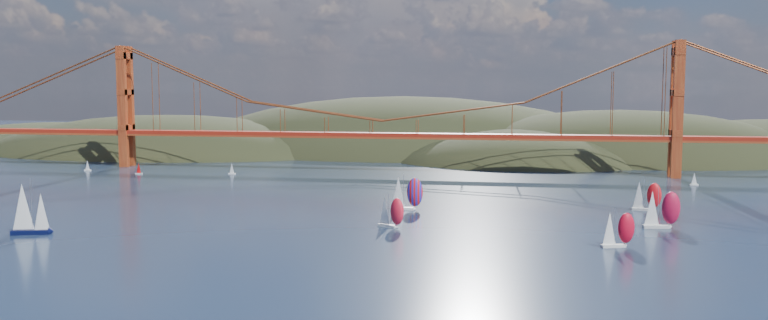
{
  "coord_description": "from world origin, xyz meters",
  "views": [
    {
      "loc": [
        58.58,
        -136.78,
        36.24
      ],
      "look_at": [
        17.05,
        90.0,
        13.86
      ],
      "focal_mm": 35.0,
      "sensor_mm": 36.0,
      "label": 1
    }
  ],
  "objects_px": {
    "sloop_navy": "(28,209)",
    "racer_1": "(617,229)",
    "racer_0": "(391,211)",
    "racer_rwb": "(406,193)",
    "racer_2": "(661,209)",
    "racer_3": "(646,196)"
  },
  "relations": [
    {
      "from": "sloop_navy",
      "to": "racer_1",
      "type": "xyz_separation_m",
      "value": [
        141.63,
        10.41,
        -1.98
      ]
    },
    {
      "from": "sloop_navy",
      "to": "racer_0",
      "type": "height_order",
      "value": "sloop_navy"
    },
    {
      "from": "sloop_navy",
      "to": "racer_0",
      "type": "relative_size",
      "value": 1.57
    },
    {
      "from": "sloop_navy",
      "to": "racer_1",
      "type": "bearing_deg",
      "value": -13.58
    },
    {
      "from": "racer_1",
      "to": "racer_rwb",
      "type": "relative_size",
      "value": 0.82
    },
    {
      "from": "racer_rwb",
      "to": "racer_2",
      "type": "bearing_deg",
      "value": -15.78
    },
    {
      "from": "racer_0",
      "to": "racer_2",
      "type": "bearing_deg",
      "value": 36.43
    },
    {
      "from": "racer_3",
      "to": "racer_rwb",
      "type": "height_order",
      "value": "racer_rwb"
    },
    {
      "from": "racer_2",
      "to": "racer_0",
      "type": "bearing_deg",
      "value": 179.97
    },
    {
      "from": "racer_1",
      "to": "racer_3",
      "type": "height_order",
      "value": "racer_3"
    },
    {
      "from": "racer_1",
      "to": "racer_rwb",
      "type": "xyz_separation_m",
      "value": [
        -55.16,
        42.87,
        0.93
      ]
    },
    {
      "from": "racer_rwb",
      "to": "racer_3",
      "type": "bearing_deg",
      "value": 7.2
    },
    {
      "from": "sloop_navy",
      "to": "racer_rwb",
      "type": "distance_m",
      "value": 101.57
    },
    {
      "from": "racer_1",
      "to": "racer_rwb",
      "type": "height_order",
      "value": "racer_rwb"
    },
    {
      "from": "racer_0",
      "to": "racer_3",
      "type": "bearing_deg",
      "value": 56.68
    },
    {
      "from": "racer_0",
      "to": "racer_rwb",
      "type": "bearing_deg",
      "value": 117.39
    },
    {
      "from": "racer_1",
      "to": "racer_2",
      "type": "height_order",
      "value": "racer_2"
    },
    {
      "from": "racer_0",
      "to": "racer_1",
      "type": "xyz_separation_m",
      "value": [
        54.95,
        -14.61,
        -0.0
      ]
    },
    {
      "from": "racer_1",
      "to": "racer_rwb",
      "type": "bearing_deg",
      "value": 123.06
    },
    {
      "from": "racer_2",
      "to": "racer_3",
      "type": "bearing_deg",
      "value": 78.94
    },
    {
      "from": "racer_3",
      "to": "racer_rwb",
      "type": "xyz_separation_m",
      "value": [
        -69.88,
        -11.5,
        0.71
      ]
    },
    {
      "from": "racer_0",
      "to": "racer_1",
      "type": "height_order",
      "value": "racer_0"
    }
  ]
}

